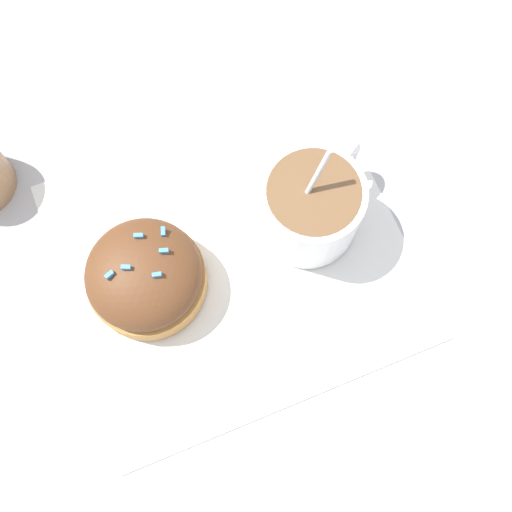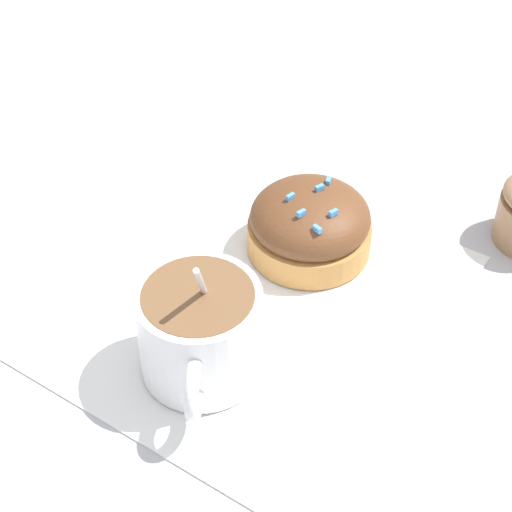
# 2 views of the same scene
# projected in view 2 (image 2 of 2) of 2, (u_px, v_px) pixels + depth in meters

# --- Properties ---
(ground_plane) EXTENTS (3.00, 3.00, 0.00)m
(ground_plane) POSITION_uv_depth(u_px,v_px,m) (251.00, 302.00, 0.63)
(ground_plane) COLOR #B2B2B7
(paper_napkin) EXTENTS (0.31, 0.28, 0.00)m
(paper_napkin) POSITION_uv_depth(u_px,v_px,m) (251.00, 301.00, 0.63)
(paper_napkin) COLOR white
(paper_napkin) RESTS_ON ground_plane
(coffee_cup) EXTENTS (0.10, 0.08, 0.11)m
(coffee_cup) POSITION_uv_depth(u_px,v_px,m) (203.00, 331.00, 0.56)
(coffee_cup) COLOR white
(coffee_cup) RESTS_ON paper_napkin
(frosted_pastry) EXTENTS (0.10, 0.10, 0.06)m
(frosted_pastry) POSITION_uv_depth(u_px,v_px,m) (310.00, 224.00, 0.65)
(frosted_pastry) COLOR #C18442
(frosted_pastry) RESTS_ON paper_napkin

